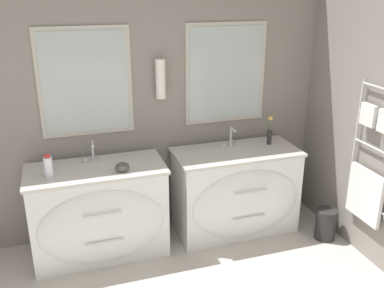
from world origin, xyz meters
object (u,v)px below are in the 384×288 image
at_px(waste_bin, 326,223).
at_px(flower_vase, 269,133).
at_px(vanity_left, 100,212).
at_px(toiletry_bottle, 48,167).
at_px(amenity_bowl, 122,167).
at_px(vanity_right, 237,191).

bearing_deg(waste_bin, flower_vase, 126.72).
relative_size(vanity_left, toiletry_bottle, 5.82).
height_order(toiletry_bottle, amenity_bowl, toiletry_bottle).
height_order(vanity_right, amenity_bowl, amenity_bowl).
bearing_deg(toiletry_bottle, vanity_left, 8.65).
distance_m(vanity_left, flower_vase, 1.74).
xyz_separation_m(toiletry_bottle, waste_bin, (2.40, -0.34, -0.76)).
bearing_deg(waste_bin, toiletry_bottle, 171.91).
height_order(vanity_left, toiletry_bottle, toiletry_bottle).
relative_size(vanity_left, amenity_bowl, 9.59).
bearing_deg(vanity_right, vanity_left, 180.00).
relative_size(toiletry_bottle, amenity_bowl, 1.65).
height_order(amenity_bowl, flower_vase, flower_vase).
bearing_deg(flower_vase, amenity_bowl, -171.84).
bearing_deg(vanity_left, amenity_bowl, -25.45).
bearing_deg(flower_vase, vanity_left, -176.22).
relative_size(toiletry_bottle, waste_bin, 0.67).
bearing_deg(toiletry_bottle, amenity_bowl, -4.24).
xyz_separation_m(vanity_right, amenity_bowl, (-1.08, -0.10, 0.44)).
xyz_separation_m(vanity_right, toiletry_bottle, (-1.65, -0.06, 0.49)).
relative_size(vanity_right, toiletry_bottle, 5.82).
relative_size(vanity_right, flower_vase, 4.15).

